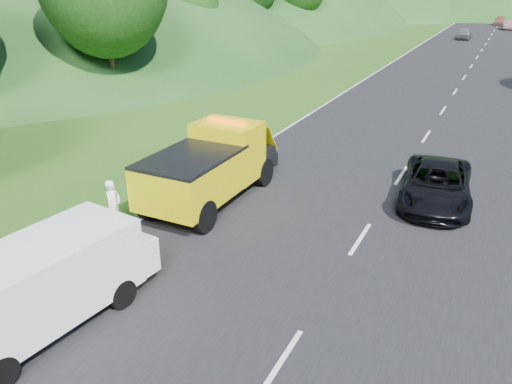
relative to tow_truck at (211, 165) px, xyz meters
The scene contains 12 objects.
ground 5.37m from the tow_truck, 59.69° to the right, with size 320.00×320.00×0.00m, color #38661E.
road_surface 35.98m from the tow_truck, 81.00° to the left, with size 14.00×200.00×0.02m, color black.
tree_line_left 57.89m from the tow_truck, 106.44° to the left, with size 14.00×140.00×14.00m, color #2B5318, non-canonical shape.
tow_truck is the anchor object (origin of this frame).
white_van 7.89m from the tow_truck, 87.51° to the right, with size 3.26×6.20×2.12m.
woman 3.95m from the tow_truck, 114.70° to the right, with size 0.61×0.45×1.68m, color white.
child 5.85m from the tow_truck, 87.56° to the right, with size 0.54×0.42×1.11m, color #C3BE68.
suitcase 4.10m from the tow_truck, 115.42° to the right, with size 0.38×0.21×0.62m, color #67634D.
passing_suv 8.10m from the tow_truck, 25.18° to the left, with size 2.31×5.00×1.39m, color black.
dist_car_a 57.80m from the tow_truck, 87.32° to the left, with size 1.65×4.10×1.40m, color #4E4F53.
dist_car_b 74.51m from the tow_truck, 84.27° to the left, with size 1.48×4.25×1.40m, color brown.
dist_car_c 81.94m from the tow_truck, 85.91° to the left, with size 1.87×4.59×1.33m, color #8F5647.
Camera 1 is at (6.22, -9.56, 7.48)m, focal length 35.00 mm.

